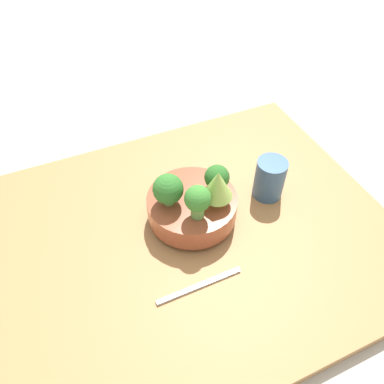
{
  "coord_description": "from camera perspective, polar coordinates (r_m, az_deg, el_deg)",
  "views": [
    {
      "loc": [
        -0.22,
        -0.48,
        0.72
      ],
      "look_at": [
        0.01,
        0.03,
        0.12
      ],
      "focal_mm": 35.0,
      "sensor_mm": 36.0,
      "label": 1
    }
  ],
  "objects": [
    {
      "name": "broccoli_floret_right",
      "position": [
        0.81,
        3.81,
        2.0
      ],
      "size": [
        0.05,
        0.05,
        0.08
      ],
      "color": "#6BA34C",
      "rests_on": "bowl"
    },
    {
      "name": "romanesco_piece_near",
      "position": [
        0.78,
        3.87,
        1.18
      ],
      "size": [
        0.07,
        0.07,
        0.09
      ],
      "color": "#6BA34C",
      "rests_on": "bowl"
    },
    {
      "name": "cup",
      "position": [
        0.92,
        11.75,
        2.01
      ],
      "size": [
        0.07,
        0.07,
        0.1
      ],
      "color": "#33567F",
      "rests_on": "table"
    },
    {
      "name": "table",
      "position": [
        0.88,
        0.36,
        -6.4
      ],
      "size": [
        0.89,
        0.73,
        0.03
      ],
      "color": "#9E7042",
      "rests_on": "ground_plane"
    },
    {
      "name": "ground_plane",
      "position": [
        0.89,
        0.36,
        -7.04
      ],
      "size": [
        6.0,
        6.0,
        0.0
      ],
      "primitive_type": "plane",
      "color": "#ADA89E"
    },
    {
      "name": "bowl",
      "position": [
        0.85,
        0.0,
        -2.23
      ],
      "size": [
        0.2,
        0.2,
        0.07
      ],
      "color": "brown",
      "rests_on": "table"
    },
    {
      "name": "fork",
      "position": [
        0.78,
        1.12,
        -14.1
      ],
      "size": [
        0.19,
        0.01,
        0.01
      ],
      "color": "#B2B2B7",
      "rests_on": "table"
    },
    {
      "name": "broccoli_floret_front",
      "position": [
        0.76,
        1.05,
        -1.2
      ],
      "size": [
        0.06,
        0.06,
        0.08
      ],
      "color": "#609347",
      "rests_on": "bowl"
    },
    {
      "name": "broccoli_floret_left",
      "position": [
        0.79,
        -3.67,
        0.4
      ],
      "size": [
        0.07,
        0.07,
        0.08
      ],
      "color": "#7AB256",
      "rests_on": "bowl"
    }
  ]
}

